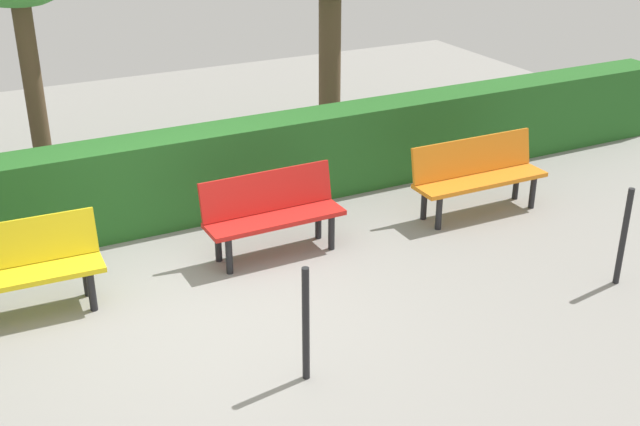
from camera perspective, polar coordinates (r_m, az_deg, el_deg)
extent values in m
plane|color=gray|center=(7.58, -8.09, -6.49)|extent=(16.93, 16.93, 0.00)
cube|color=orange|center=(9.36, 11.38, 2.30)|extent=(1.63, 0.44, 0.05)
cube|color=orange|center=(9.41, 10.80, 4.02)|extent=(1.62, 0.14, 0.42)
cylinder|color=black|center=(9.73, 14.91, 1.42)|extent=(0.07, 0.07, 0.39)
cylinder|color=black|center=(9.94, 13.80, 2.04)|extent=(0.07, 0.07, 0.39)
cylinder|color=black|center=(8.96, 8.47, -0.01)|extent=(0.07, 0.07, 0.39)
cylinder|color=black|center=(9.19, 7.42, 0.69)|extent=(0.07, 0.07, 0.39)
cube|color=red|center=(8.22, -3.21, -0.41)|extent=(1.46, 0.43, 0.05)
cube|color=red|center=(8.28, -3.80, 1.55)|extent=(1.46, 0.13, 0.42)
cylinder|color=black|center=(8.43, 0.82, -1.38)|extent=(0.07, 0.07, 0.39)
cylinder|color=black|center=(8.66, -0.12, -0.62)|extent=(0.07, 0.07, 0.39)
cylinder|color=black|center=(8.00, -6.50, -3.05)|extent=(0.07, 0.07, 0.39)
cylinder|color=black|center=(8.25, -7.27, -2.19)|extent=(0.07, 0.07, 0.39)
cube|color=yellow|center=(7.62, -20.24, -4.15)|extent=(1.38, 0.48, 0.05)
cube|color=yellow|center=(7.68, -20.64, -1.98)|extent=(1.36, 0.19, 0.42)
cylinder|color=black|center=(7.62, -15.94, -5.39)|extent=(0.07, 0.07, 0.39)
cylinder|color=black|center=(7.88, -16.32, -4.39)|extent=(0.07, 0.07, 0.39)
cube|color=#266023|center=(9.32, -5.96, 3.22)|extent=(12.93, 0.55, 1.02)
cylinder|color=brown|center=(11.45, 0.70, 11.14)|extent=(0.31, 0.31, 2.46)
cylinder|color=brown|center=(10.04, -19.76, 8.50)|extent=(0.22, 0.22, 2.69)
cylinder|color=black|center=(8.17, 20.81, -1.60)|extent=(0.06, 0.06, 1.00)
cylinder|color=black|center=(6.28, -1.02, -7.95)|extent=(0.06, 0.06, 1.00)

